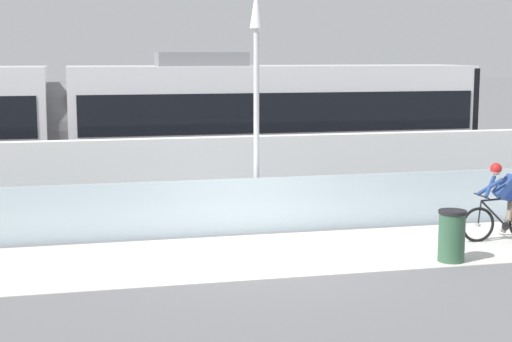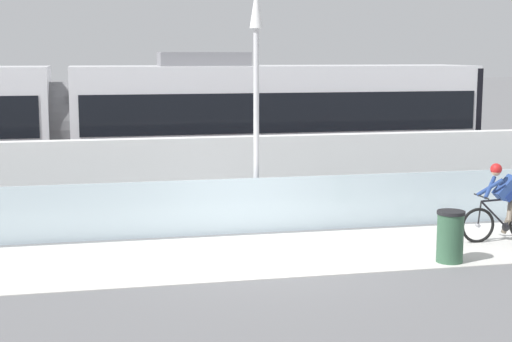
# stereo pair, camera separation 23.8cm
# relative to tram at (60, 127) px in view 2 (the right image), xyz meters

# --- Properties ---
(ground_plane) EXTENTS (200.00, 200.00, 0.00)m
(ground_plane) POSITION_rel_tram_xyz_m (3.81, -6.85, -1.89)
(ground_plane) COLOR slate
(bike_path_deck) EXTENTS (32.00, 3.20, 0.01)m
(bike_path_deck) POSITION_rel_tram_xyz_m (3.81, -6.85, -1.89)
(bike_path_deck) COLOR silver
(bike_path_deck) RESTS_ON ground
(glass_parapet) EXTENTS (32.00, 0.05, 1.18)m
(glass_parapet) POSITION_rel_tram_xyz_m (3.81, -5.00, -1.30)
(glass_parapet) COLOR silver
(glass_parapet) RESTS_ON ground
(concrete_barrier_wall) EXTENTS (32.00, 0.36, 1.87)m
(concrete_barrier_wall) POSITION_rel_tram_xyz_m (3.81, -3.20, -0.96)
(concrete_barrier_wall) COLOR white
(concrete_barrier_wall) RESTS_ON ground
(tram_rail_near) EXTENTS (32.00, 0.08, 0.01)m
(tram_rail_near) POSITION_rel_tram_xyz_m (3.81, -0.72, -1.89)
(tram_rail_near) COLOR #595654
(tram_rail_near) RESTS_ON ground
(tram_rail_far) EXTENTS (32.00, 0.08, 0.01)m
(tram_rail_far) POSITION_rel_tram_xyz_m (3.81, 0.72, -1.89)
(tram_rail_far) COLOR #595654
(tram_rail_far) RESTS_ON ground
(tram) EXTENTS (22.56, 2.54, 3.81)m
(tram) POSITION_rel_tram_xyz_m (0.00, 0.00, 0.00)
(tram) COLOR silver
(tram) RESTS_ON ground
(cyclist_on_bike) EXTENTS (1.77, 0.58, 1.61)m
(cyclist_on_bike) POSITION_rel_tram_xyz_m (8.82, -6.85, -1.11)
(cyclist_on_bike) COLOR black
(cyclist_on_bike) RESTS_ON ground
(lamp_post_antenna) EXTENTS (0.28, 0.28, 5.20)m
(lamp_post_antenna) POSITION_rel_tram_xyz_m (4.19, -4.70, 1.40)
(lamp_post_antenna) COLOR gray
(lamp_post_antenna) RESTS_ON ground
(trash_bin) EXTENTS (0.51, 0.51, 0.96)m
(trash_bin) POSITION_rel_tram_xyz_m (7.06, -8.10, -1.41)
(trash_bin) COLOR #33593F
(trash_bin) RESTS_ON ground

